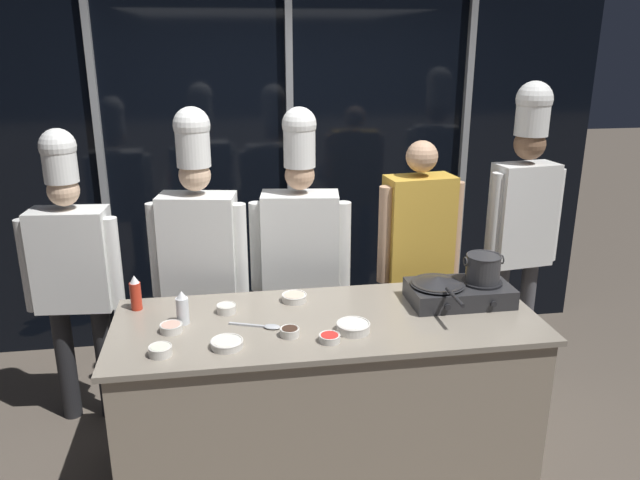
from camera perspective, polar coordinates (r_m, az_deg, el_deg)
ground_plane at (r=3.74m, az=0.64°, el=-19.90°), size 24.00×24.00×0.00m
window_wall_back at (r=4.73m, az=-2.77°, el=6.51°), size 4.76×0.09×2.70m
demo_counter at (r=3.48m, az=0.66°, el=-13.98°), size 2.20×0.85×0.91m
portable_stove at (r=3.52m, az=12.61°, el=-4.71°), size 0.55×0.33×0.12m
frying_pan at (r=3.44m, az=10.76°, el=-3.68°), size 0.30×0.51×0.04m
stock_pot at (r=3.51m, az=14.69°, el=-2.45°), size 0.22×0.19×0.15m
squeeze_bottle_clear at (r=3.25m, az=-12.47°, el=-6.10°), size 0.06×0.06×0.18m
squeeze_bottle_chili at (r=3.47m, az=-16.51°, el=-4.69°), size 0.06×0.06×0.19m
prep_bowl_garlic at (r=3.00m, az=-8.52°, el=-9.31°), size 0.16×0.16×0.04m
prep_bowl_rice at (r=3.12m, az=3.06°, el=-7.90°), size 0.17×0.17×0.05m
prep_bowl_onion at (r=3.35m, az=-8.56°, el=-6.17°), size 0.10×0.10×0.05m
prep_bowl_shrimp at (r=3.20m, az=-13.46°, el=-7.76°), size 0.11×0.11×0.04m
prep_bowl_soy_glaze at (r=3.08m, az=-2.78°, el=-8.35°), size 0.10×0.10×0.04m
prep_bowl_bean_sprouts at (r=2.99m, az=-14.40°, el=-9.71°), size 0.11×0.11×0.05m
prep_bowl_bell_pepper at (r=3.02m, az=0.88°, el=-8.90°), size 0.11×0.11×0.04m
prep_bowl_chicken at (r=3.46m, az=-2.37°, el=-5.24°), size 0.14×0.14×0.04m
serving_spoon_slotted at (r=3.18m, az=-5.01°, el=-7.86°), size 0.27×0.13×0.02m
chef_head at (r=3.95m, az=-21.68°, el=-1.85°), size 0.58×0.27×1.82m
chef_sous at (r=3.83m, az=-10.99°, el=-0.54°), size 0.58×0.31×1.93m
chef_line at (r=3.92m, az=-1.80°, el=-0.32°), size 0.62×0.31×1.91m
person_guest at (r=4.01m, az=8.90°, el=-0.52°), size 0.56×0.26×1.70m
chef_pastry at (r=4.31m, az=18.08°, el=2.76°), size 0.53×0.26×2.04m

